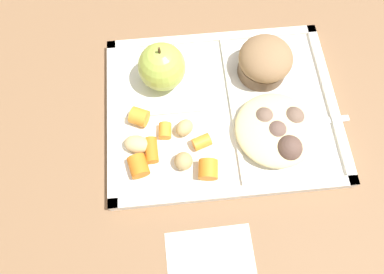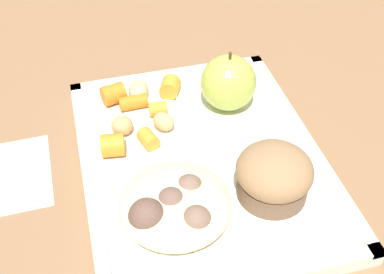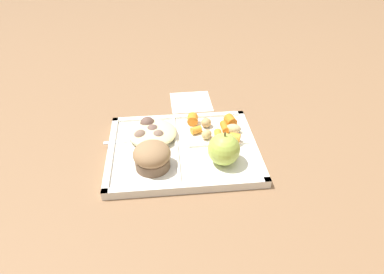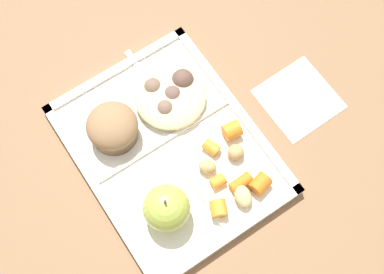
% 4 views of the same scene
% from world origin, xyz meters
% --- Properties ---
extents(ground, '(6.00, 6.00, 0.00)m').
position_xyz_m(ground, '(0.00, 0.00, 0.00)').
color(ground, '#846042').
extents(lunch_tray, '(0.35, 0.27, 0.02)m').
position_xyz_m(lunch_tray, '(-0.00, 0.00, 0.01)').
color(lunch_tray, white).
rests_on(lunch_tray, ground).
extents(green_apple, '(0.07, 0.07, 0.08)m').
position_xyz_m(green_apple, '(-0.09, 0.06, 0.05)').
color(green_apple, '#A8C14C').
rests_on(green_apple, lunch_tray).
extents(bran_muffin, '(0.08, 0.08, 0.06)m').
position_xyz_m(bran_muffin, '(0.07, 0.06, 0.04)').
color(bran_muffin, brown).
rests_on(bran_muffin, lunch_tray).
extents(carrot_slice_back, '(0.03, 0.03, 0.03)m').
position_xyz_m(carrot_slice_back, '(-0.03, -0.10, 0.03)').
color(carrot_slice_back, orange).
rests_on(carrot_slice_back, lunch_tray).
extents(carrot_slice_diagonal, '(0.02, 0.04, 0.02)m').
position_xyz_m(carrot_slice_diagonal, '(-0.11, -0.06, 0.02)').
color(carrot_slice_diagonal, orange).
rests_on(carrot_slice_diagonal, lunch_tray).
extents(carrot_slice_edge, '(0.03, 0.03, 0.03)m').
position_xyz_m(carrot_slice_edge, '(-0.13, -0.08, 0.03)').
color(carrot_slice_edge, orange).
rests_on(carrot_slice_edge, lunch_tray).
extents(carrot_slice_center, '(0.03, 0.03, 0.02)m').
position_xyz_m(carrot_slice_center, '(-0.04, -0.05, 0.02)').
color(carrot_slice_center, orange).
rests_on(carrot_slice_center, lunch_tray).
extents(carrot_slice_small, '(0.03, 0.03, 0.03)m').
position_xyz_m(carrot_slice_small, '(-0.12, -0.01, 0.03)').
color(carrot_slice_small, orange).
rests_on(carrot_slice_small, lunch_tray).
extents(carrot_slice_large, '(0.02, 0.02, 0.02)m').
position_xyz_m(carrot_slice_large, '(-0.09, -0.03, 0.02)').
color(carrot_slice_large, orange).
rests_on(carrot_slice_large, lunch_tray).
extents(potato_chunk_wedge, '(0.04, 0.03, 0.02)m').
position_xyz_m(potato_chunk_wedge, '(-0.06, -0.03, 0.03)').
color(potato_chunk_wedge, tan).
rests_on(potato_chunk_wedge, lunch_tray).
extents(potato_chunk_browned, '(0.04, 0.03, 0.02)m').
position_xyz_m(potato_chunk_browned, '(-0.13, -0.05, 0.03)').
color(potato_chunk_browned, tan).
rests_on(potato_chunk_browned, lunch_tray).
extents(potato_chunk_golden, '(0.03, 0.03, 0.02)m').
position_xyz_m(potato_chunk_golden, '(-0.07, -0.08, 0.03)').
color(potato_chunk_golden, tan).
rests_on(potato_chunk_golden, lunch_tray).
extents(egg_noodle_pile, '(0.12, 0.12, 0.03)m').
position_xyz_m(egg_noodle_pile, '(0.07, -0.05, 0.03)').
color(egg_noodle_pile, beige).
rests_on(egg_noodle_pile, lunch_tray).
extents(meatball_center, '(0.03, 0.03, 0.03)m').
position_xyz_m(meatball_center, '(0.07, -0.05, 0.03)').
color(meatball_center, brown).
rests_on(meatball_center, lunch_tray).
extents(meatball_side, '(0.03, 0.03, 0.03)m').
position_xyz_m(meatball_side, '(0.10, -0.03, 0.03)').
color(meatball_side, '#755B4C').
rests_on(meatball_side, lunch_tray).
extents(meatball_back, '(0.03, 0.03, 0.03)m').
position_xyz_m(meatball_back, '(0.06, -0.03, 0.03)').
color(meatball_back, '#755B4C').
rests_on(meatball_back, lunch_tray).
extents(meatball_front, '(0.04, 0.04, 0.04)m').
position_xyz_m(meatball_front, '(0.08, -0.08, 0.03)').
color(meatball_front, brown).
rests_on(meatball_front, lunch_tray).
extents(plastic_fork, '(0.15, 0.02, 0.00)m').
position_xyz_m(plastic_fork, '(0.10, -0.04, 0.02)').
color(plastic_fork, silver).
rests_on(plastic_fork, lunch_tray).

